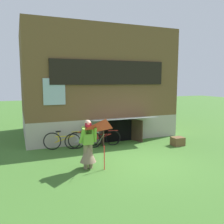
{
  "coord_description": "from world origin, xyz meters",
  "views": [
    {
      "loc": [
        -3.92,
        -7.07,
        2.82
      ],
      "look_at": [
        -0.6,
        1.25,
        1.65
      ],
      "focal_mm": 38.14,
      "sensor_mm": 36.0,
      "label": 1
    }
  ],
  "objects_px": {
    "bicycle_red": "(103,138)",
    "bicycle_yellow": "(65,140)",
    "person": "(88,148)",
    "bicycle_silver": "(83,140)",
    "wooden_crate": "(178,141)",
    "kite": "(106,133)"
  },
  "relations": [
    {
      "from": "bicycle_red",
      "to": "bicycle_yellow",
      "type": "bearing_deg",
      "value": -167.58
    },
    {
      "from": "person",
      "to": "bicycle_silver",
      "type": "xyz_separation_m",
      "value": [
        0.46,
        2.32,
        -0.32
      ]
    },
    {
      "from": "wooden_crate",
      "to": "bicycle_red",
      "type": "bearing_deg",
      "value": 159.04
    },
    {
      "from": "bicycle_silver",
      "to": "wooden_crate",
      "type": "bearing_deg",
      "value": -6.07
    },
    {
      "from": "bicycle_red",
      "to": "bicycle_yellow",
      "type": "height_order",
      "value": "bicycle_yellow"
    },
    {
      "from": "person",
      "to": "bicycle_red",
      "type": "bearing_deg",
      "value": 46.18
    },
    {
      "from": "wooden_crate",
      "to": "bicycle_silver",
      "type": "bearing_deg",
      "value": 164.93
    },
    {
      "from": "person",
      "to": "bicycle_silver",
      "type": "bearing_deg",
      "value": 64.35
    },
    {
      "from": "kite",
      "to": "person",
      "type": "bearing_deg",
      "value": 124.97
    },
    {
      "from": "kite",
      "to": "bicycle_silver",
      "type": "height_order",
      "value": "kite"
    },
    {
      "from": "person",
      "to": "bicycle_yellow",
      "type": "xyz_separation_m",
      "value": [
        -0.3,
        2.47,
        -0.29
      ]
    },
    {
      "from": "person",
      "to": "kite",
      "type": "relative_size",
      "value": 1.03
    },
    {
      "from": "bicycle_silver",
      "to": "bicycle_yellow",
      "type": "height_order",
      "value": "bicycle_yellow"
    },
    {
      "from": "bicycle_yellow",
      "to": "wooden_crate",
      "type": "relative_size",
      "value": 3.3
    },
    {
      "from": "person",
      "to": "wooden_crate",
      "type": "xyz_separation_m",
      "value": [
        4.45,
        1.25,
        -0.49
      ]
    },
    {
      "from": "bicycle_silver",
      "to": "bicycle_red",
      "type": "bearing_deg",
      "value": 15.71
    },
    {
      "from": "person",
      "to": "kite",
      "type": "bearing_deg",
      "value": -69.47
    },
    {
      "from": "bicycle_silver",
      "to": "bicycle_yellow",
      "type": "xyz_separation_m",
      "value": [
        -0.76,
        0.15,
        0.03
      ]
    },
    {
      "from": "bicycle_silver",
      "to": "bicycle_yellow",
      "type": "distance_m",
      "value": 0.78
    },
    {
      "from": "bicycle_silver",
      "to": "bicycle_yellow",
      "type": "relative_size",
      "value": 0.92
    },
    {
      "from": "kite",
      "to": "wooden_crate",
      "type": "bearing_deg",
      "value": 24.23
    },
    {
      "from": "wooden_crate",
      "to": "person",
      "type": "bearing_deg",
      "value": -164.36
    }
  ]
}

